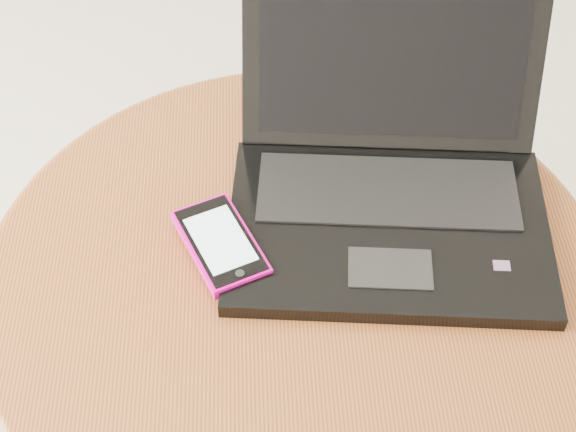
{
  "coord_description": "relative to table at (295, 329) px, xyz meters",
  "views": [
    {
      "loc": [
        0.06,
        -0.67,
        1.28
      ],
      "look_at": [
        0.09,
        -0.06,
        0.6
      ],
      "focal_mm": 55.67,
      "sensor_mm": 36.0,
      "label": 1
    }
  ],
  "objects": [
    {
      "name": "laptop",
      "position": [
        0.11,
        0.09,
        0.16
      ],
      "size": [
        0.37,
        0.36,
        0.22
      ],
      "color": "black",
      "rests_on": "table"
    },
    {
      "name": "phone_pink",
      "position": [
        -0.08,
        0.02,
        0.13
      ],
      "size": [
        0.11,
        0.14,
        0.01
      ],
      "color": "#DC0590",
      "rests_on": "phone_black"
    },
    {
      "name": "table",
      "position": [
        0.0,
        0.0,
        0.0
      ],
      "size": [
        0.68,
        0.68,
        0.54
      ],
      "color": "brown",
      "rests_on": "ground"
    },
    {
      "name": "phone_black",
      "position": [
        -0.08,
        0.03,
        0.12
      ],
      "size": [
        0.09,
        0.12,
        0.01
      ],
      "color": "black",
      "rests_on": "table"
    }
  ]
}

